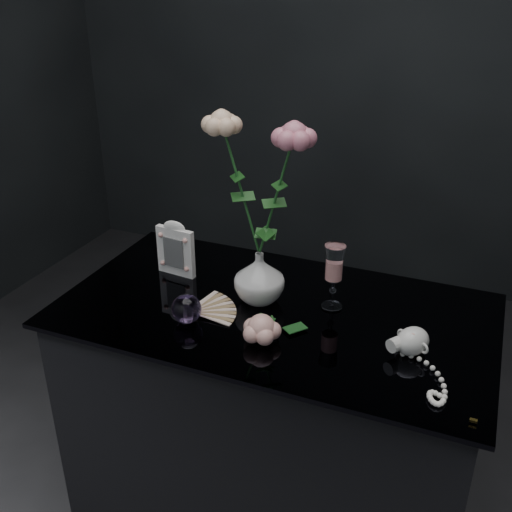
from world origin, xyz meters
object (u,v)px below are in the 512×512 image
at_px(wine_glass, 333,277).
at_px(loose_rose, 261,328).
at_px(picture_frame, 176,248).
at_px(paperweight, 187,309).
at_px(vase, 259,277).
at_px(pearl_jar, 413,340).

xyz_separation_m(wine_glass, loose_rose, (-0.11, -0.20, -0.05)).
distance_m(picture_frame, paperweight, 0.25).
bearing_deg(loose_rose, paperweight, 156.47).
relative_size(vase, picture_frame, 0.84).
height_order(vase, pearl_jar, vase).
relative_size(paperweight, loose_rose, 0.37).
relative_size(picture_frame, loose_rose, 0.81).
relative_size(wine_glass, paperweight, 2.35).
bearing_deg(loose_rose, wine_glass, 40.91).
xyz_separation_m(picture_frame, loose_rose, (0.33, -0.21, -0.05)).
xyz_separation_m(vase, picture_frame, (-0.26, 0.05, 0.01)).
xyz_separation_m(vase, pearl_jar, (0.39, -0.08, -0.03)).
xyz_separation_m(wine_glass, picture_frame, (-0.44, 0.01, -0.01)).
relative_size(vase, pearl_jar, 0.58).
xyz_separation_m(wine_glass, paperweight, (-0.30, -0.20, -0.05)).
bearing_deg(paperweight, loose_rose, -2.03).
bearing_deg(loose_rose, vase, 92.02).
bearing_deg(pearl_jar, vase, -157.70).
height_order(vase, paperweight, vase).
distance_m(loose_rose, pearl_jar, 0.33).
bearing_deg(picture_frame, vase, -4.30).
relative_size(vase, wine_glass, 0.79).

